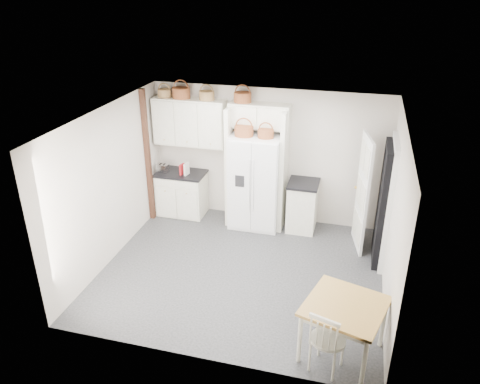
# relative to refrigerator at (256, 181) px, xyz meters

# --- Properties ---
(floor) EXTENTS (4.50, 4.50, 0.00)m
(floor) POSITION_rel_refrigerator_xyz_m (0.15, -1.65, -0.91)
(floor) COLOR black
(floor) RESTS_ON ground
(ceiling) EXTENTS (4.50, 4.50, 0.00)m
(ceiling) POSITION_rel_refrigerator_xyz_m (0.15, -1.65, 1.69)
(ceiling) COLOR white
(ceiling) RESTS_ON wall_back
(wall_back) EXTENTS (4.50, 0.00, 4.50)m
(wall_back) POSITION_rel_refrigerator_xyz_m (0.15, 0.35, 0.39)
(wall_back) COLOR beige
(wall_back) RESTS_ON floor
(wall_left) EXTENTS (0.00, 4.00, 4.00)m
(wall_left) POSITION_rel_refrigerator_xyz_m (-2.10, -1.65, 0.39)
(wall_left) COLOR beige
(wall_left) RESTS_ON floor
(wall_right) EXTENTS (0.00, 4.00, 4.00)m
(wall_right) POSITION_rel_refrigerator_xyz_m (2.40, -1.65, 0.39)
(wall_right) COLOR beige
(wall_right) RESTS_ON floor
(refrigerator) EXTENTS (0.94, 0.75, 1.81)m
(refrigerator) POSITION_rel_refrigerator_xyz_m (0.00, 0.00, 0.00)
(refrigerator) COLOR white
(refrigerator) RESTS_ON floor
(base_cab_left) EXTENTS (0.93, 0.58, 0.86)m
(base_cab_left) POSITION_rel_refrigerator_xyz_m (-1.54, 0.05, -0.48)
(base_cab_left) COLOR white
(base_cab_left) RESTS_ON floor
(base_cab_right) EXTENTS (0.52, 0.63, 0.92)m
(base_cab_right) POSITION_rel_refrigerator_xyz_m (0.89, 0.05, -0.45)
(base_cab_right) COLOR white
(base_cab_right) RESTS_ON floor
(dining_table) EXTENTS (1.15, 1.15, 0.78)m
(dining_table) POSITION_rel_refrigerator_xyz_m (1.85, -3.10, -0.52)
(dining_table) COLOR #A68337
(dining_table) RESTS_ON floor
(windsor_chair) EXTENTS (0.54, 0.51, 0.90)m
(windsor_chair) POSITION_rel_refrigerator_xyz_m (1.69, -3.40, -0.46)
(windsor_chair) COLOR white
(windsor_chair) RESTS_ON floor
(counter_left) EXTENTS (0.96, 0.62, 0.04)m
(counter_left) POSITION_rel_refrigerator_xyz_m (-1.54, 0.05, -0.03)
(counter_left) COLOR black
(counter_left) RESTS_ON base_cab_left
(counter_right) EXTENTS (0.56, 0.67, 0.04)m
(counter_right) POSITION_rel_refrigerator_xyz_m (0.89, 0.05, 0.04)
(counter_right) COLOR black
(counter_right) RESTS_ON base_cab_right
(toaster) EXTENTS (0.27, 0.19, 0.17)m
(toaster) POSITION_rel_refrigerator_xyz_m (-1.89, -0.02, 0.07)
(toaster) COLOR silver
(toaster) RESTS_ON counter_left
(cookbook_red) EXTENTS (0.06, 0.15, 0.22)m
(cookbook_red) POSITION_rel_refrigerator_xyz_m (-1.48, -0.03, 0.10)
(cookbook_red) COLOR #B0191F
(cookbook_red) RESTS_ON counter_left
(cookbook_cream) EXTENTS (0.06, 0.16, 0.24)m
(cookbook_cream) POSITION_rel_refrigerator_xyz_m (-1.38, -0.03, 0.11)
(cookbook_cream) COLOR silver
(cookbook_cream) RESTS_ON counter_left
(basket_upper_a) EXTENTS (0.26, 0.26, 0.15)m
(basket_upper_a) POSITION_rel_refrigerator_xyz_m (-1.83, 0.18, 1.52)
(basket_upper_a) COLOR olive
(basket_upper_a) RESTS_ON upper_cabinet
(basket_upper_b) EXTENTS (0.33, 0.33, 0.20)m
(basket_upper_b) POSITION_rel_refrigerator_xyz_m (-1.49, 0.18, 1.54)
(basket_upper_b) COLOR brown
(basket_upper_b) RESTS_ON upper_cabinet
(basket_upper_c) EXTENTS (0.28, 0.28, 0.16)m
(basket_upper_c) POSITION_rel_refrigerator_xyz_m (-1.00, 0.18, 1.53)
(basket_upper_c) COLOR olive
(basket_upper_c) RESTS_ON upper_cabinet
(basket_bridge_a) EXTENTS (0.32, 0.32, 0.18)m
(basket_bridge_a) POSITION_rel_refrigerator_xyz_m (-0.32, 0.18, 1.53)
(basket_bridge_a) COLOR brown
(basket_bridge_a) RESTS_ON bridge_cabinet
(basket_fridge_a) EXTENTS (0.34, 0.34, 0.18)m
(basket_fridge_a) POSITION_rel_refrigerator_xyz_m (-0.22, -0.10, 1.00)
(basket_fridge_a) COLOR brown
(basket_fridge_a) RESTS_ON refrigerator
(basket_fridge_b) EXTENTS (0.29, 0.29, 0.15)m
(basket_fridge_b) POSITION_rel_refrigerator_xyz_m (0.18, -0.10, 0.98)
(basket_fridge_b) COLOR brown
(basket_fridge_b) RESTS_ON refrigerator
(upper_cabinet) EXTENTS (1.40, 0.34, 0.90)m
(upper_cabinet) POSITION_rel_refrigerator_xyz_m (-1.35, 0.18, 0.99)
(upper_cabinet) COLOR white
(upper_cabinet) RESTS_ON wall_back
(bridge_cabinet) EXTENTS (1.12, 0.34, 0.45)m
(bridge_cabinet) POSITION_rel_refrigerator_xyz_m (-0.00, 0.18, 1.22)
(bridge_cabinet) COLOR white
(bridge_cabinet) RESTS_ON wall_back
(fridge_panel_left) EXTENTS (0.08, 0.60, 2.30)m
(fridge_panel_left) POSITION_rel_refrigerator_xyz_m (-0.51, 0.05, 0.24)
(fridge_panel_left) COLOR white
(fridge_panel_left) RESTS_ON floor
(fridge_panel_right) EXTENTS (0.08, 0.60, 2.30)m
(fridge_panel_right) POSITION_rel_refrigerator_xyz_m (0.51, 0.05, 0.24)
(fridge_panel_right) COLOR white
(fridge_panel_right) RESTS_ON floor
(trim_post) EXTENTS (0.09, 0.09, 2.60)m
(trim_post) POSITION_rel_refrigerator_xyz_m (-2.05, -0.30, 0.39)
(trim_post) COLOR #3A1E11
(trim_post) RESTS_ON floor
(doorway_void) EXTENTS (0.18, 0.85, 2.05)m
(doorway_void) POSITION_rel_refrigerator_xyz_m (2.31, -0.65, 0.12)
(doorway_void) COLOR black
(doorway_void) RESTS_ON floor
(door_slab) EXTENTS (0.21, 0.79, 2.05)m
(door_slab) POSITION_rel_refrigerator_xyz_m (1.95, -0.31, 0.12)
(door_slab) COLOR white
(door_slab) RESTS_ON floor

